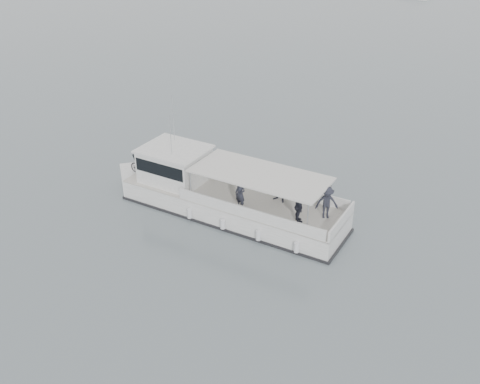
% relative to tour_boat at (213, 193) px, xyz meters
% --- Properties ---
extents(ground, '(1400.00, 1400.00, 0.00)m').
position_rel_tour_boat_xyz_m(ground, '(0.93, -1.86, -1.05)').
color(ground, '#566166').
rests_on(ground, ground).
extents(tour_boat, '(15.31, 4.63, 6.38)m').
position_rel_tour_boat_xyz_m(tour_boat, '(0.00, 0.00, 0.00)').
color(tour_boat, white).
rests_on(tour_boat, ground).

